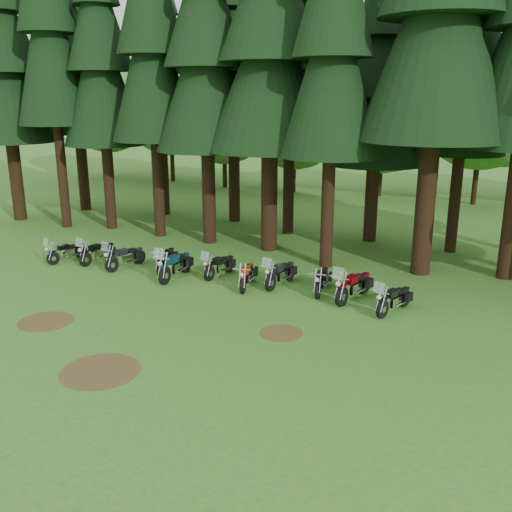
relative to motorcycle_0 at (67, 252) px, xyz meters
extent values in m
plane|color=#346C25|center=(7.32, -3.68, -0.42)|extent=(120.00, 120.00, 0.00)
cylinder|color=#301C10|center=(-8.88, 5.60, 2.33)|extent=(0.73, 0.73, 5.51)
cone|color=black|center=(-8.88, 5.60, 7.61)|extent=(5.49, 5.49, 6.89)
cylinder|color=#301C10|center=(-4.97, 5.30, 2.96)|extent=(0.52, 0.52, 6.77)
cone|color=black|center=(-4.97, 5.30, 9.46)|extent=(3.92, 3.92, 8.47)
cylinder|color=#301C10|center=(-2.45, 6.14, 2.34)|extent=(0.58, 0.58, 5.53)
cone|color=black|center=(-2.45, 6.14, 7.64)|extent=(4.32, 4.32, 6.91)
cone|color=black|center=(-2.45, 6.14, 10.90)|extent=(3.46, 3.46, 5.83)
cylinder|color=#301C10|center=(1.04, 5.83, 2.57)|extent=(0.58, 0.58, 5.99)
cone|color=black|center=(1.04, 5.83, 8.31)|extent=(4.32, 4.32, 7.49)
cylinder|color=#301C10|center=(4.12, 5.72, 2.36)|extent=(0.66, 0.66, 5.57)
cone|color=black|center=(4.12, 5.72, 7.69)|extent=(4.95, 4.95, 6.96)
cylinder|color=#301C10|center=(7.39, 5.76, 2.43)|extent=(0.77, 0.77, 5.70)
cone|color=black|center=(7.39, 5.76, 7.88)|extent=(5.81, 5.81, 7.12)
cylinder|color=#301C10|center=(10.76, 4.34, 2.43)|extent=(0.55, 0.55, 5.71)
cone|color=black|center=(10.76, 4.34, 7.90)|extent=(4.15, 4.15, 7.14)
cylinder|color=#301C10|center=(14.69, 5.08, 2.89)|extent=(0.80, 0.80, 6.62)
cone|color=black|center=(14.69, 5.08, 9.23)|extent=(5.98, 5.98, 8.27)
cylinder|color=#301C10|center=(-7.35, 9.57, 2.51)|extent=(0.67, 0.67, 5.87)
cone|color=black|center=(-7.35, 9.57, 8.13)|extent=(5.00, 5.00, 7.33)
cone|color=black|center=(-7.35, 9.57, 11.59)|extent=(4.00, 4.00, 6.19)
cylinder|color=#301C10|center=(-1.93, 10.66, 2.34)|extent=(0.60, 0.60, 5.53)
cone|color=black|center=(-1.93, 10.66, 7.64)|extent=(4.52, 4.52, 6.91)
cone|color=black|center=(-1.93, 10.66, 10.90)|extent=(3.62, 3.62, 5.83)
cylinder|color=#301C10|center=(2.94, 10.72, 2.36)|extent=(0.65, 0.65, 5.55)
cone|color=black|center=(2.94, 10.72, 7.68)|extent=(4.85, 4.85, 6.94)
cone|color=black|center=(2.94, 10.72, 10.96)|extent=(3.88, 3.88, 5.86)
cylinder|color=#301C10|center=(6.95, 9.26, 2.34)|extent=(0.58, 0.58, 5.52)
cone|color=black|center=(6.95, 9.26, 7.63)|extent=(4.35, 4.35, 6.90)
cone|color=black|center=(6.95, 9.26, 10.88)|extent=(3.48, 3.48, 5.83)
cylinder|color=#301C10|center=(11.36, 9.57, 1.93)|extent=(0.66, 0.66, 4.70)
cone|color=black|center=(11.36, 9.57, 6.42)|extent=(4.94, 4.94, 5.87)
cone|color=black|center=(11.36, 9.57, 9.20)|extent=(3.95, 3.95, 4.96)
cylinder|color=#301C10|center=(15.40, 9.18, 2.36)|extent=(0.53, 0.53, 5.56)
cone|color=black|center=(15.40, 9.18, 7.69)|extent=(3.94, 3.94, 6.95)
cylinder|color=#301C10|center=(-15.13, 21.82, 1.24)|extent=(0.36, 0.36, 3.33)
sphere|color=#40712D|center=(-15.13, 21.82, 5.69)|extent=(7.78, 7.78, 7.78)
sphere|color=#40712D|center=(-13.80, 20.93, 4.91)|extent=(5.55, 5.55, 5.55)
cylinder|color=#301C10|center=(-9.01, 22.32, 1.22)|extent=(0.36, 0.36, 3.29)
sphere|color=#40712D|center=(-9.01, 22.32, 5.62)|extent=(7.69, 7.69, 7.69)
sphere|color=#40712D|center=(-7.70, 21.44, 4.85)|extent=(5.49, 5.49, 5.49)
cylinder|color=#301C10|center=(-3.41, 21.30, 0.98)|extent=(0.36, 0.36, 2.80)
sphere|color=#40712D|center=(-3.41, 21.30, 4.71)|extent=(6.53, 6.53, 6.53)
sphere|color=#40712D|center=(-2.29, 20.55, 4.06)|extent=(4.67, 4.67, 4.67)
cylinder|color=#301C10|center=(2.34, 21.63, 0.85)|extent=(0.36, 0.36, 2.55)
sphere|color=#40712D|center=(2.34, 21.63, 4.25)|extent=(5.95, 5.95, 5.95)
sphere|color=#40712D|center=(3.36, 20.95, 3.66)|extent=(4.25, 4.25, 4.25)
cylinder|color=#301C10|center=(8.64, 22.82, 0.81)|extent=(0.36, 0.36, 2.47)
sphere|color=#40712D|center=(8.64, 22.82, 4.11)|extent=(5.76, 5.76, 5.76)
sphere|color=#40712D|center=(9.63, 22.16, 3.53)|extent=(4.12, 4.12, 4.12)
cylinder|color=#301C10|center=(15.24, 22.28, 1.34)|extent=(0.36, 0.36, 3.52)
sphere|color=#40712D|center=(15.24, 22.28, 6.03)|extent=(8.21, 8.21, 8.21)
sphere|color=#40712D|center=(16.65, 21.34, 5.21)|extent=(5.87, 5.87, 5.87)
cylinder|color=#4C3D1E|center=(4.32, -5.68, -0.42)|extent=(1.80, 1.80, 0.01)
cylinder|color=#4C3D1E|center=(11.82, -3.18, -0.42)|extent=(1.40, 1.40, 0.01)
cylinder|color=#4C3D1E|center=(8.32, -7.68, -0.42)|extent=(2.20, 2.20, 0.01)
cylinder|color=black|center=(-0.20, -0.65, -0.13)|extent=(0.30, 0.60, 0.59)
cylinder|color=black|center=(0.21, 0.67, -0.13)|extent=(0.30, 0.60, 0.59)
cube|color=silver|center=(0.02, 0.05, -0.05)|extent=(0.43, 0.67, 0.30)
cube|color=black|center=(-0.04, -0.14, 0.27)|extent=(0.40, 0.55, 0.21)
cube|color=black|center=(0.08, 0.25, 0.24)|extent=(0.40, 0.55, 0.11)
cube|color=silver|center=(-0.28, -0.90, 0.67)|extent=(0.39, 0.22, 0.35)
cylinder|color=black|center=(1.27, -0.23, -0.11)|extent=(0.21, 0.63, 0.62)
cylinder|color=black|center=(1.46, 1.22, -0.11)|extent=(0.21, 0.63, 0.62)
cube|color=silver|center=(1.37, 0.54, -0.03)|extent=(0.35, 0.69, 0.32)
cube|color=black|center=(1.34, 0.33, 0.31)|extent=(0.35, 0.55, 0.23)
cube|color=black|center=(1.40, 0.76, 0.28)|extent=(0.35, 0.55, 0.11)
cube|color=silver|center=(1.23, -0.51, 0.73)|extent=(0.41, 0.17, 0.37)
cylinder|color=black|center=(2.84, -0.39, -0.10)|extent=(0.27, 0.66, 0.64)
cylinder|color=black|center=(3.16, 1.08, -0.10)|extent=(0.27, 0.66, 0.64)
cube|color=silver|center=(3.01, 0.39, -0.01)|extent=(0.41, 0.72, 0.33)
cube|color=black|center=(2.97, 0.18, 0.34)|extent=(0.40, 0.59, 0.23)
cube|color=black|center=(3.06, 0.61, 0.30)|extent=(0.40, 0.59, 0.12)
cube|color=silver|center=(2.78, -0.68, 0.77)|extent=(0.43, 0.21, 0.38)
cylinder|color=black|center=(4.91, 0.20, -0.11)|extent=(0.30, 0.65, 0.63)
cylinder|color=black|center=(4.50, 1.63, -0.11)|extent=(0.30, 0.65, 0.63)
cube|color=silver|center=(4.69, 0.96, -0.02)|extent=(0.44, 0.72, 0.33)
cube|color=black|center=(4.75, 0.75, 0.33)|extent=(0.42, 0.59, 0.23)
cube|color=black|center=(4.63, 1.17, 0.29)|extent=(0.42, 0.59, 0.12)
cylinder|color=black|center=(5.77, -0.76, -0.06)|extent=(0.19, 0.73, 0.73)
cylinder|color=black|center=(5.68, 0.94, -0.06)|extent=(0.19, 0.73, 0.73)
cube|color=silver|center=(5.72, 0.15, 0.04)|extent=(0.35, 0.78, 0.37)
cube|color=navy|center=(5.74, -0.10, 0.44)|extent=(0.36, 0.62, 0.26)
cube|color=black|center=(5.71, 0.40, 0.39)|extent=(0.36, 0.62, 0.13)
cube|color=silver|center=(5.79, -1.09, 0.92)|extent=(0.47, 0.16, 0.43)
cylinder|color=black|center=(7.16, 0.38, -0.12)|extent=(0.21, 0.61, 0.60)
cylinder|color=black|center=(7.34, 1.78, -0.12)|extent=(0.21, 0.61, 0.60)
cube|color=silver|center=(7.26, 1.12, -0.04)|extent=(0.34, 0.67, 0.31)
cube|color=black|center=(7.23, 0.92, 0.29)|extent=(0.34, 0.53, 0.22)
cube|color=black|center=(7.28, 1.33, 0.25)|extent=(0.34, 0.53, 0.11)
cube|color=silver|center=(7.12, 0.11, 0.69)|extent=(0.40, 0.17, 0.36)
cylinder|color=black|center=(9.05, -0.37, -0.10)|extent=(0.29, 0.65, 0.64)
cylinder|color=black|center=(8.67, 1.08, -0.10)|extent=(0.29, 0.65, 0.64)
cube|color=silver|center=(8.85, 0.40, -0.02)|extent=(0.43, 0.72, 0.33)
cube|color=red|center=(8.90, 0.18, 0.33)|extent=(0.42, 0.59, 0.23)
cube|color=black|center=(8.79, 0.61, 0.29)|extent=(0.42, 0.59, 0.12)
cylinder|color=black|center=(9.90, 0.31, -0.10)|extent=(0.21, 0.66, 0.65)
cylinder|color=black|center=(10.08, 1.83, -0.10)|extent=(0.21, 0.66, 0.65)
cube|color=silver|center=(9.99, 1.12, -0.01)|extent=(0.36, 0.72, 0.34)
cube|color=black|center=(9.97, 0.90, 0.35)|extent=(0.36, 0.57, 0.24)
cube|color=black|center=(10.02, 1.35, 0.31)|extent=(0.36, 0.57, 0.12)
cube|color=silver|center=(9.86, 0.02, 0.78)|extent=(0.43, 0.17, 0.39)
cylinder|color=black|center=(11.81, 0.31, -0.11)|extent=(0.23, 0.64, 0.63)
cylinder|color=black|center=(11.59, 1.76, -0.11)|extent=(0.23, 0.64, 0.63)
cube|color=silver|center=(11.69, 1.08, -0.02)|extent=(0.37, 0.70, 0.32)
cube|color=black|center=(11.73, 0.87, 0.32)|extent=(0.36, 0.56, 0.23)
cube|color=black|center=(11.66, 1.30, 0.28)|extent=(0.36, 0.56, 0.11)
cylinder|color=black|center=(12.84, -0.06, -0.07)|extent=(0.31, 0.72, 0.71)
cylinder|color=black|center=(13.23, 1.55, -0.07)|extent=(0.31, 0.72, 0.71)
cube|color=silver|center=(13.05, 0.80, 0.03)|extent=(0.47, 0.80, 0.36)
cube|color=#6E020E|center=(12.99, 0.56, 0.41)|extent=(0.45, 0.65, 0.26)
cube|color=black|center=(13.11, 1.04, 0.37)|extent=(0.45, 0.65, 0.13)
cube|color=silver|center=(12.76, -0.37, 0.89)|extent=(0.47, 0.24, 0.42)
cylinder|color=black|center=(14.42, -0.55, -0.11)|extent=(0.32, 0.63, 0.62)
cylinder|color=black|center=(14.88, 0.84, -0.11)|extent=(0.32, 0.63, 0.62)
cube|color=silver|center=(14.66, 0.19, -0.03)|extent=(0.46, 0.71, 0.32)
cube|color=black|center=(14.59, -0.02, 0.32)|extent=(0.43, 0.58, 0.23)
cube|color=black|center=(14.73, 0.39, 0.28)|extent=(0.43, 0.58, 0.11)
cube|color=silver|center=(14.32, -0.82, 0.73)|extent=(0.41, 0.24, 0.37)
camera|label=1|loc=(18.25, -18.64, 6.97)|focal=40.00mm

